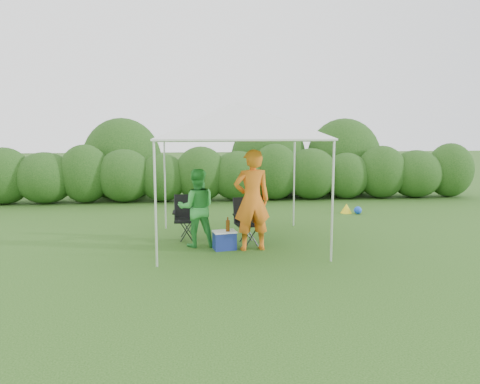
{
  "coord_description": "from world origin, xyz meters",
  "views": [
    {
      "loc": [
        -0.92,
        -8.7,
        2.33
      ],
      "look_at": [
        0.05,
        0.4,
        1.05
      ],
      "focal_mm": 35.0,
      "sensor_mm": 36.0,
      "label": 1
    }
  ],
  "objects": [
    {
      "name": "chair_right",
      "position": [
        0.21,
        0.46,
        0.52
      ],
      "size": [
        0.63,
        0.59,
        0.92
      ],
      "rotation": [
        0.0,
        0.0,
        0.16
      ],
      "color": "black",
      "rests_on": "ground"
    },
    {
      "name": "lawn_toy",
      "position": [
        3.36,
        3.4,
        0.12
      ],
      "size": [
        0.52,
        0.43,
        0.26
      ],
      "color": "yellow",
      "rests_on": "ground"
    },
    {
      "name": "hedge",
      "position": [
        0.1,
        6.0,
        0.83
      ],
      "size": [
        16.92,
        1.53,
        1.8
      ],
      "color": "#264E18",
      "rests_on": "ground"
    },
    {
      "name": "ground",
      "position": [
        0.0,
        0.0,
        0.0
      ],
      "size": [
        70.0,
        70.0,
        0.0
      ],
      "primitive_type": "plane",
      "color": "#34601E"
    },
    {
      "name": "chair_left",
      "position": [
        -1.01,
        0.98,
        0.52
      ],
      "size": [
        0.57,
        0.52,
        0.91
      ],
      "rotation": [
        0.0,
        0.0,
        -0.01
      ],
      "color": "black",
      "rests_on": "ground"
    },
    {
      "name": "bottle",
      "position": [
        -0.23,
        -0.04,
        0.5
      ],
      "size": [
        0.07,
        0.07,
        0.27
      ],
      "primitive_type": "cylinder",
      "color": "#592D0C",
      "rests_on": "cooler"
    },
    {
      "name": "woman",
      "position": [
        -0.8,
        0.31,
        0.76
      ],
      "size": [
        0.76,
        0.6,
        1.53
      ],
      "primitive_type": "imported",
      "rotation": [
        0.0,
        0.0,
        3.18
      ],
      "color": "green",
      "rests_on": "ground"
    },
    {
      "name": "cooler",
      "position": [
        -0.29,
        0.0,
        0.18
      ],
      "size": [
        0.48,
        0.39,
        0.36
      ],
      "rotation": [
        0.0,
        0.0,
        0.19
      ],
      "color": "navy",
      "rests_on": "ground"
    },
    {
      "name": "canopy",
      "position": [
        0.0,
        0.5,
        2.46
      ],
      "size": [
        3.1,
        3.1,
        2.83
      ],
      "color": "silver",
      "rests_on": "ground"
    },
    {
      "name": "man",
      "position": [
        0.23,
        -0.07,
        0.96
      ],
      "size": [
        0.75,
        0.54,
        1.92
      ],
      "primitive_type": "imported",
      "rotation": [
        0.0,
        0.0,
        3.26
      ],
      "color": "orange",
      "rests_on": "ground"
    }
  ]
}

